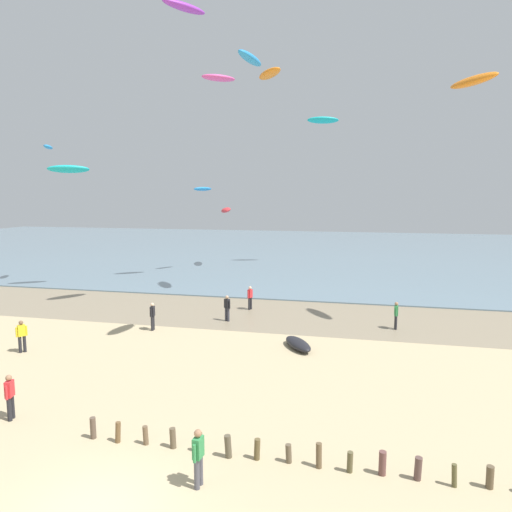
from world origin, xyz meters
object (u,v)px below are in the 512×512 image
(person_mid_beach, at_px, (10,396))
(person_right_flank, at_px, (250,297))
(person_by_waterline, at_px, (396,315))
(person_trailing_behind, at_px, (22,335))
(kite_aloft_5, at_px, (218,78))
(kite_aloft_1, at_px, (48,147))
(kite_aloft_10, at_px, (250,58))
(kite_aloft_4, at_px, (184,7))
(person_left_flank, at_px, (198,456))
(person_far_down_beach, at_px, (153,316))
(kite_aloft_8, at_px, (226,210))
(kite_aloft_2, at_px, (473,81))
(kite_aloft_3, at_px, (69,169))
(person_nearest_camera, at_px, (227,307))
(kite_aloft_0, at_px, (270,74))
(kite_aloft_9, at_px, (323,120))
(kite_aloft_6, at_px, (203,189))
(grounded_kite, at_px, (298,344))

(person_mid_beach, bearing_deg, person_right_flank, 75.21)
(person_right_flank, bearing_deg, person_by_waterline, -15.94)
(person_trailing_behind, distance_m, kite_aloft_5, 27.55)
(person_mid_beach, distance_m, kite_aloft_1, 29.92)
(person_trailing_behind, xyz_separation_m, kite_aloft_10, (11.69, 2.59, 13.84))
(person_by_waterline, height_order, kite_aloft_4, kite_aloft_4)
(person_left_flank, distance_m, kite_aloft_1, 36.20)
(person_mid_beach, bearing_deg, kite_aloft_1, 122.91)
(kite_aloft_1, bearing_deg, kite_aloft_10, 30.34)
(person_by_waterline, bearing_deg, person_right_flank, 164.06)
(kite_aloft_5, xyz_separation_m, kite_aloft_10, (7.20, -18.11, -3.78))
(person_far_down_beach, height_order, kite_aloft_8, kite_aloft_8)
(kite_aloft_8, bearing_deg, kite_aloft_4, -10.71)
(kite_aloft_2, bearing_deg, person_trailing_behind, -102.97)
(person_far_down_beach, distance_m, kite_aloft_3, 18.14)
(kite_aloft_1, relative_size, kite_aloft_4, 0.67)
(kite_aloft_8, distance_m, kite_aloft_10, 30.58)
(person_nearest_camera, xyz_separation_m, kite_aloft_0, (1.31, 7.45, 16.43))
(kite_aloft_2, bearing_deg, person_mid_beach, -84.22)
(kite_aloft_3, relative_size, kite_aloft_9, 0.95)
(person_left_flank, distance_m, kite_aloft_8, 40.93)
(kite_aloft_3, bearing_deg, kite_aloft_10, -65.45)
(person_right_flank, relative_size, kite_aloft_8, 0.50)
(person_by_waterline, bearing_deg, kite_aloft_9, 105.20)
(kite_aloft_4, relative_size, kite_aloft_6, 1.36)
(person_far_down_beach, relative_size, kite_aloft_3, 0.51)
(person_mid_beach, height_order, person_left_flank, same)
(person_by_waterline, relative_size, kite_aloft_3, 0.51)
(grounded_kite, distance_m, kite_aloft_9, 33.72)
(person_nearest_camera, xyz_separation_m, kite_aloft_2, (14.37, 0.89, 13.71))
(kite_aloft_4, bearing_deg, person_right_flank, 156.89)
(grounded_kite, xyz_separation_m, kite_aloft_4, (-8.21, 5.39, 19.80))
(kite_aloft_4, relative_size, kite_aloft_5, 1.02)
(grounded_kite, distance_m, kite_aloft_3, 25.96)
(kite_aloft_0, bearing_deg, kite_aloft_8, 174.40)
(kite_aloft_0, relative_size, kite_aloft_5, 1.07)
(person_mid_beach, xyz_separation_m, kite_aloft_2, (18.36, 15.54, 13.71))
(kite_aloft_9, bearing_deg, kite_aloft_4, -122.12)
(person_nearest_camera, xyz_separation_m, person_left_flank, (4.08, -16.87, 0.00))
(kite_aloft_6, bearing_deg, person_by_waterline, 77.59)
(person_far_down_beach, height_order, kite_aloft_3, kite_aloft_3)
(kite_aloft_10, bearing_deg, kite_aloft_1, -115.65)
(kite_aloft_2, bearing_deg, kite_aloft_9, 168.81)
(person_mid_beach, relative_size, kite_aloft_10, 0.69)
(person_nearest_camera, bearing_deg, person_far_down_beach, -142.13)
(kite_aloft_6, bearing_deg, person_nearest_camera, 54.65)
(person_mid_beach, height_order, person_right_flank, same)
(person_by_waterline, bearing_deg, person_nearest_camera, -177.38)
(kite_aloft_9, distance_m, kite_aloft_10, 30.76)
(person_far_down_beach, xyz_separation_m, kite_aloft_0, (5.17, 10.45, 16.43))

